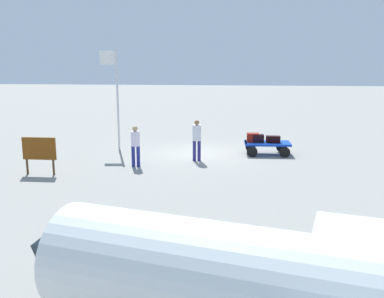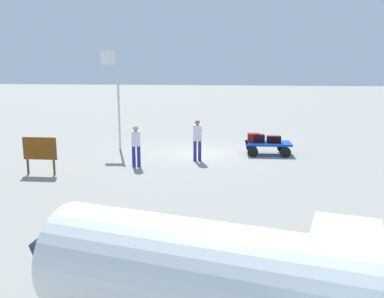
{
  "view_description": "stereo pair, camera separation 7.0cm",
  "coord_description": "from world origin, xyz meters",
  "px_view_note": "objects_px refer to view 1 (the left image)",
  "views": [
    {
      "loc": [
        -1.67,
        18.79,
        4.05
      ],
      "look_at": [
        -0.33,
        6.0,
        1.43
      ],
      "focal_mm": 39.53,
      "sensor_mm": 36.0,
      "label": 1
    },
    {
      "loc": [
        -1.74,
        18.79,
        4.05
      ],
      "look_at": [
        -0.33,
        6.0,
        1.43
      ],
      "focal_mm": 39.53,
      "sensor_mm": 36.0,
      "label": 2
    }
  ],
  "objects_px": {
    "signboard": "(39,150)",
    "worker_trailing": "(135,143)",
    "suitcase_grey": "(258,138)",
    "worker_lead": "(197,137)",
    "suitcase_olive": "(253,138)",
    "flagpole": "(115,91)",
    "luggage_cart": "(267,145)",
    "suitcase_dark": "(273,139)"
  },
  "relations": [
    {
      "from": "suitcase_olive",
      "to": "worker_trailing",
      "type": "distance_m",
      "value": 5.51
    },
    {
      "from": "suitcase_dark",
      "to": "worker_lead",
      "type": "distance_m",
      "value": 3.62
    },
    {
      "from": "worker_lead",
      "to": "worker_trailing",
      "type": "bearing_deg",
      "value": 28.9
    },
    {
      "from": "suitcase_grey",
      "to": "flagpole",
      "type": "relative_size",
      "value": 0.11
    },
    {
      "from": "suitcase_grey",
      "to": "signboard",
      "type": "bearing_deg",
      "value": 28.15
    },
    {
      "from": "suitcase_olive",
      "to": "signboard",
      "type": "xyz_separation_m",
      "value": [
        7.93,
        4.41,
        0.15
      ]
    },
    {
      "from": "worker_trailing",
      "to": "signboard",
      "type": "height_order",
      "value": "worker_trailing"
    },
    {
      "from": "suitcase_grey",
      "to": "worker_lead",
      "type": "xyz_separation_m",
      "value": [
        2.62,
        1.55,
        0.29
      ]
    },
    {
      "from": "worker_lead",
      "to": "luggage_cart",
      "type": "bearing_deg",
      "value": -152.2
    },
    {
      "from": "luggage_cart",
      "to": "suitcase_grey",
      "type": "height_order",
      "value": "suitcase_grey"
    },
    {
      "from": "luggage_cart",
      "to": "worker_trailing",
      "type": "height_order",
      "value": "worker_trailing"
    },
    {
      "from": "suitcase_grey",
      "to": "worker_lead",
      "type": "bearing_deg",
      "value": 30.7
    },
    {
      "from": "suitcase_olive",
      "to": "worker_trailing",
      "type": "bearing_deg",
      "value": 31.48
    },
    {
      "from": "flagpole",
      "to": "worker_trailing",
      "type": "bearing_deg",
      "value": 117.41
    },
    {
      "from": "suitcase_dark",
      "to": "worker_lead",
      "type": "bearing_deg",
      "value": 24.81
    },
    {
      "from": "luggage_cart",
      "to": "flagpole",
      "type": "relative_size",
      "value": 0.44
    },
    {
      "from": "worker_lead",
      "to": "signboard",
      "type": "distance_m",
      "value": 6.21
    },
    {
      "from": "worker_lead",
      "to": "flagpole",
      "type": "relative_size",
      "value": 0.37
    },
    {
      "from": "suitcase_grey",
      "to": "signboard",
      "type": "distance_m",
      "value": 9.25
    },
    {
      "from": "signboard",
      "to": "suitcase_dark",
      "type": "bearing_deg",
      "value": -153.86
    },
    {
      "from": "suitcase_dark",
      "to": "flagpole",
      "type": "relative_size",
      "value": 0.14
    },
    {
      "from": "flagpole",
      "to": "worker_lead",
      "type": "bearing_deg",
      "value": 154.11
    },
    {
      "from": "suitcase_olive",
      "to": "worker_trailing",
      "type": "height_order",
      "value": "worker_trailing"
    },
    {
      "from": "worker_trailing",
      "to": "suitcase_dark",
      "type": "bearing_deg",
      "value": -153.46
    },
    {
      "from": "signboard",
      "to": "worker_trailing",
      "type": "bearing_deg",
      "value": -154.57
    },
    {
      "from": "luggage_cart",
      "to": "suitcase_dark",
      "type": "bearing_deg",
      "value": 164.35
    },
    {
      "from": "suitcase_olive",
      "to": "worker_lead",
      "type": "xyz_separation_m",
      "value": [
        2.39,
        1.6,
        0.27
      ]
    },
    {
      "from": "worker_lead",
      "to": "flagpole",
      "type": "bearing_deg",
      "value": -25.89
    },
    {
      "from": "suitcase_grey",
      "to": "flagpole",
      "type": "bearing_deg",
      "value": -3.24
    },
    {
      "from": "suitcase_dark",
      "to": "signboard",
      "type": "relative_size",
      "value": 0.46
    },
    {
      "from": "worker_lead",
      "to": "worker_trailing",
      "type": "relative_size",
      "value": 1.06
    },
    {
      "from": "suitcase_grey",
      "to": "worker_trailing",
      "type": "height_order",
      "value": "worker_trailing"
    },
    {
      "from": "suitcase_dark",
      "to": "signboard",
      "type": "distance_m",
      "value": 9.82
    },
    {
      "from": "suitcase_olive",
      "to": "suitcase_grey",
      "type": "xyz_separation_m",
      "value": [
        -0.23,
        0.05,
        -0.02
      ]
    },
    {
      "from": "suitcase_grey",
      "to": "suitcase_olive",
      "type": "bearing_deg",
      "value": -11.38
    },
    {
      "from": "signboard",
      "to": "flagpole",
      "type": "bearing_deg",
      "value": -108.33
    },
    {
      "from": "worker_trailing",
      "to": "luggage_cart",
      "type": "bearing_deg",
      "value": -151.72
    },
    {
      "from": "luggage_cart",
      "to": "suitcase_dark",
      "type": "relative_size",
      "value": 3.2
    },
    {
      "from": "suitcase_dark",
      "to": "suitcase_grey",
      "type": "relative_size",
      "value": 1.25
    },
    {
      "from": "luggage_cart",
      "to": "worker_trailing",
      "type": "relative_size",
      "value": 1.25
    },
    {
      "from": "suitcase_dark",
      "to": "signboard",
      "type": "bearing_deg",
      "value": 26.14
    },
    {
      "from": "suitcase_olive",
      "to": "worker_lead",
      "type": "relative_size",
      "value": 0.31
    }
  ]
}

